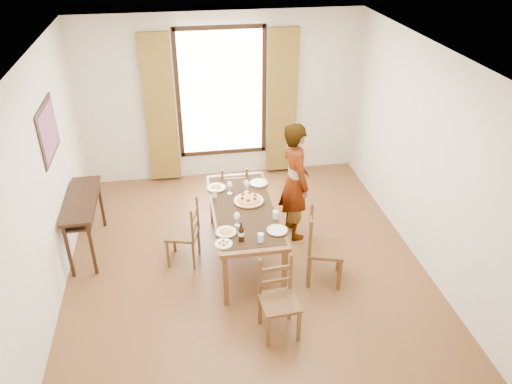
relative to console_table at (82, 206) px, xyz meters
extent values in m
plane|color=#57311B|center=(2.03, -0.60, -0.68)|extent=(5.00, 5.00, 0.00)
cube|color=silver|center=(2.03, 1.90, 0.67)|extent=(4.50, 0.10, 2.70)
cube|color=silver|center=(2.03, -3.10, 0.67)|extent=(4.50, 0.10, 2.70)
cube|color=silver|center=(-0.22, -0.60, 0.67)|extent=(0.10, 5.00, 2.70)
cube|color=silver|center=(4.28, -0.60, 0.67)|extent=(0.10, 5.00, 2.70)
cube|color=white|center=(2.03, -0.60, 2.04)|extent=(4.50, 5.00, 0.04)
cube|color=white|center=(2.03, 1.87, 0.77)|extent=(1.30, 0.04, 2.00)
cube|color=olive|center=(1.05, 1.81, 0.57)|extent=(0.48, 0.10, 2.40)
cube|color=olive|center=(3.01, 1.81, 0.57)|extent=(0.48, 0.10, 2.40)
cube|color=black|center=(-0.21, 0.00, 1.07)|extent=(0.02, 0.86, 0.66)
cube|color=red|center=(-0.20, 0.00, 1.07)|extent=(0.01, 0.76, 0.56)
cube|color=black|center=(0.00, 0.00, 0.10)|extent=(0.38, 1.20, 0.04)
cube|color=black|center=(0.00, 0.00, -0.02)|extent=(0.34, 1.10, 0.03)
cube|color=black|center=(-0.14, -0.55, -0.30)|extent=(0.04, 0.04, 0.76)
cube|color=black|center=(-0.14, 0.55, -0.30)|extent=(0.04, 0.04, 0.76)
cube|color=black|center=(0.14, -0.55, -0.30)|extent=(0.04, 0.04, 0.76)
cube|color=black|center=(0.14, 0.55, -0.30)|extent=(0.04, 0.04, 0.76)
cube|color=brown|center=(2.04, -0.49, 0.04)|extent=(0.80, 1.87, 0.05)
cube|color=black|center=(2.04, -0.49, 0.07)|extent=(0.74, 1.72, 0.01)
cube|color=brown|center=(1.70, -1.37, -0.33)|extent=(0.06, 0.06, 0.70)
cube|color=brown|center=(1.70, 0.38, -0.33)|extent=(0.06, 0.06, 0.70)
cube|color=brown|center=(2.38, -1.37, -0.33)|extent=(0.06, 0.06, 0.70)
cube|color=brown|center=(2.38, 0.38, -0.33)|extent=(0.06, 0.06, 0.70)
cube|color=brown|center=(1.25, -0.44, -0.27)|extent=(0.48, 0.48, 0.04)
cube|color=brown|center=(1.13, -0.24, -0.48)|extent=(0.04, 0.04, 0.42)
cube|color=brown|center=(1.45, -0.33, -0.48)|extent=(0.04, 0.04, 0.42)
cube|color=brown|center=(1.04, -0.56, -0.48)|extent=(0.04, 0.04, 0.42)
cube|color=brown|center=(1.37, -0.65, -0.48)|extent=(0.04, 0.04, 0.42)
cube|color=brown|center=(1.46, -0.33, -0.04)|extent=(0.03, 0.03, 0.46)
cube|color=brown|center=(1.37, -0.65, -0.04)|extent=(0.03, 0.03, 0.46)
cube|color=brown|center=(1.42, -0.49, -0.13)|extent=(0.11, 0.33, 0.05)
cube|color=brown|center=(1.42, -0.49, 0.04)|extent=(0.11, 0.33, 0.05)
cube|color=brown|center=(2.03, 0.47, -0.26)|extent=(0.42, 0.42, 0.04)
cube|color=brown|center=(2.22, 0.63, -0.47)|extent=(0.04, 0.04, 0.42)
cube|color=brown|center=(2.19, 0.29, -0.47)|extent=(0.04, 0.04, 0.42)
cube|color=brown|center=(1.88, 0.65, -0.47)|extent=(0.04, 0.04, 0.42)
cube|color=brown|center=(1.85, 0.31, -0.47)|extent=(0.04, 0.04, 0.42)
cube|color=brown|center=(2.19, 0.28, -0.02)|extent=(0.03, 0.03, 0.47)
cube|color=brown|center=(1.85, 0.30, -0.02)|extent=(0.03, 0.03, 0.47)
cube|color=brown|center=(2.02, 0.29, -0.12)|extent=(0.34, 0.05, 0.05)
cube|color=brown|center=(2.02, 0.29, 0.05)|extent=(0.34, 0.05, 0.05)
cube|color=brown|center=(2.21, -1.90, -0.26)|extent=(0.42, 0.42, 0.04)
cube|color=brown|center=(2.05, -2.08, -0.47)|extent=(0.04, 0.04, 0.42)
cube|color=brown|center=(2.03, -1.74, -0.47)|extent=(0.04, 0.04, 0.42)
cube|color=brown|center=(2.39, -2.06, -0.47)|extent=(0.04, 0.04, 0.42)
cube|color=brown|center=(2.37, -1.72, -0.47)|extent=(0.04, 0.04, 0.42)
cube|color=brown|center=(2.03, -1.73, -0.03)|extent=(0.03, 0.03, 0.47)
cube|color=brown|center=(2.36, -1.71, -0.03)|extent=(0.03, 0.03, 0.47)
cube|color=brown|center=(2.20, -1.72, -0.12)|extent=(0.34, 0.05, 0.05)
cube|color=brown|center=(2.20, -1.72, 0.05)|extent=(0.34, 0.05, 0.05)
cube|color=brown|center=(2.94, -1.11, -0.23)|extent=(0.53, 0.53, 0.04)
cube|color=brown|center=(3.06, -1.34, -0.46)|extent=(0.04, 0.04, 0.46)
cube|color=brown|center=(2.71, -1.24, -0.46)|extent=(0.04, 0.04, 0.46)
cube|color=brown|center=(3.17, -0.99, -0.46)|extent=(0.04, 0.04, 0.46)
cube|color=brown|center=(2.82, -0.89, -0.46)|extent=(0.04, 0.04, 0.46)
cube|color=brown|center=(2.70, -1.23, 0.03)|extent=(0.04, 0.04, 0.51)
cube|color=brown|center=(2.81, -0.88, 0.03)|extent=(0.04, 0.04, 0.51)
cube|color=brown|center=(2.76, -1.06, -0.07)|extent=(0.13, 0.36, 0.05)
cube|color=brown|center=(2.76, -1.06, 0.11)|extent=(0.13, 0.36, 0.05)
imported|color=gray|center=(2.79, -0.07, 0.15)|extent=(0.73, 0.58, 1.67)
cylinder|color=silver|center=(2.38, -0.80, 0.12)|extent=(0.07, 0.07, 0.10)
cylinder|color=silver|center=(1.70, -0.17, 0.12)|extent=(0.07, 0.07, 0.10)
cylinder|color=silver|center=(2.12, -1.24, 0.12)|extent=(0.07, 0.07, 0.10)
camera|label=1|loc=(1.31, -5.76, 3.39)|focal=35.00mm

